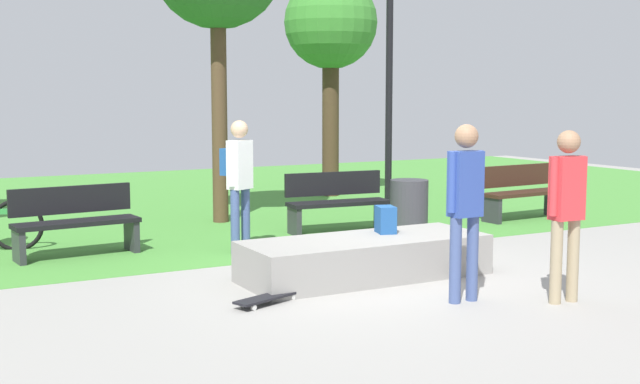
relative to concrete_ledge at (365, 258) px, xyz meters
The scene contains 14 objects.
ground_plane 0.34m from the concrete_ledge, ahead, with size 28.00×28.00×0.00m, color gray.
grass_lawn 7.68m from the concrete_ledge, 88.14° to the left, with size 26.60×12.60×0.01m, color #478C38.
concrete_ledge is the anchor object (origin of this frame).
backpack_on_ledge 0.58m from the concrete_ledge, 24.70° to the left, with size 0.28×0.20×0.32m, color #1E4C8C.
skater_performing_trick 2.40m from the concrete_ledge, 58.25° to the right, with size 0.43×0.23×1.75m.
skater_watching 1.68m from the concrete_ledge, 77.75° to the right, with size 0.43×0.24×1.81m.
skateboard_by_ledge 1.59m from the concrete_ledge, 159.59° to the right, with size 0.82×0.47×0.08m.
park_bench_far_left 3.93m from the concrete_ledge, 132.87° to the left, with size 1.64×0.62×0.91m.
park_bench_by_oak 5.34m from the concrete_ledge, 29.00° to the left, with size 1.63×0.57×0.91m.
park_bench_far_right 3.24m from the concrete_ledge, 66.29° to the left, with size 1.63×0.60×0.91m.
tree_tall_oak 8.38m from the concrete_ledge, 63.99° to the left, with size 1.91×1.91×4.52m.
lamp_post 5.56m from the concrete_ledge, 54.04° to the left, with size 0.28×0.28×4.34m.
trash_bin 2.70m from the concrete_ledge, 44.87° to the left, with size 0.56×0.56×0.87m, color #333338.
pedestrian_with_backpack 2.36m from the concrete_ledge, 108.16° to the left, with size 0.42×0.44×1.77m.
Camera 1 is at (-5.10, -7.91, 2.10)m, focal length 46.07 mm.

